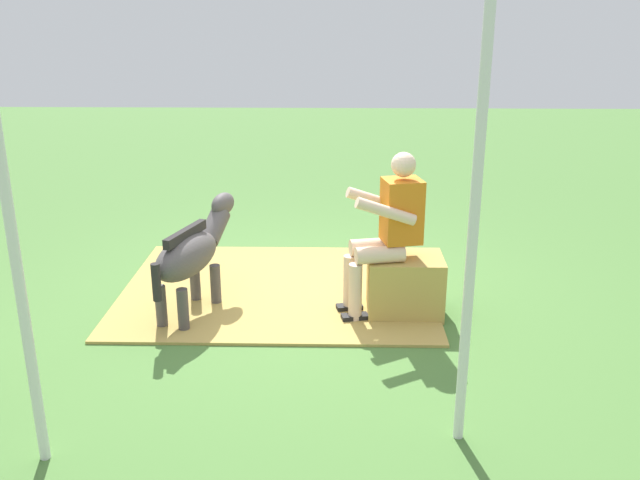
{
  "coord_description": "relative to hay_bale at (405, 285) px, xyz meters",
  "views": [
    {
      "loc": [
        -0.31,
        5.76,
        2.48
      ],
      "look_at": [
        -0.19,
        0.08,
        0.55
      ],
      "focal_mm": 38.84,
      "sensor_mm": 36.0,
      "label": 1
    }
  ],
  "objects": [
    {
      "name": "ground_plane",
      "position": [
        0.9,
        -0.37,
        -0.25
      ],
      "size": [
        24.0,
        24.0,
        0.0
      ],
      "primitive_type": "plane",
      "color": "#4C7A38"
    },
    {
      "name": "hay_patch",
      "position": [
        1.11,
        -0.47,
        -0.24
      ],
      "size": [
        2.8,
        2.23,
        0.02
      ],
      "primitive_type": "cube",
      "color": "tan",
      "rests_on": "ground"
    },
    {
      "name": "hay_bale",
      "position": [
        0.0,
        0.0,
        0.0
      ],
      "size": [
        0.62,
        0.48,
        0.5
      ],
      "primitive_type": "cube",
      "color": "tan",
      "rests_on": "ground"
    },
    {
      "name": "person_seated",
      "position": [
        0.16,
        0.02,
        0.52
      ],
      "size": [
        0.71,
        0.5,
        1.38
      ],
      "color": "beige",
      "rests_on": "ground"
    },
    {
      "name": "pony_standing",
      "position": [
        1.78,
        0.01,
        0.28
      ],
      "size": [
        0.61,
        1.31,
        0.89
      ],
      "color": "#4C4747",
      "rests_on": "ground"
    },
    {
      "name": "tent_pole_left",
      "position": [
        -0.16,
        1.78,
        1.0
      ],
      "size": [
        0.06,
        0.06,
        2.51
      ],
      "primitive_type": "cylinder",
      "color": "silver",
      "rests_on": "ground"
    },
    {
      "name": "tent_pole_right",
      "position": [
        2.26,
        2.05,
        1.0
      ],
      "size": [
        0.06,
        0.06,
        2.51
      ],
      "primitive_type": "cylinder",
      "color": "silver",
      "rests_on": "ground"
    }
  ]
}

